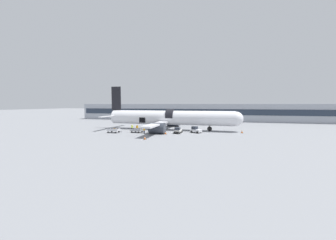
{
  "coord_description": "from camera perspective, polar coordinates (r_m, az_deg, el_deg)",
  "views": [
    {
      "loc": [
        10.65,
        -48.08,
        6.95
      ],
      "look_at": [
        -2.75,
        2.51,
        2.93
      ],
      "focal_mm": 22.0,
      "sensor_mm": 36.0,
      "label": 1
    }
  ],
  "objects": [
    {
      "name": "baggage_cart_loading",
      "position": [
        51.12,
        -8.46,
        -2.96
      ],
      "size": [
        3.69,
        2.38,
        0.96
      ],
      "color": "#999BA0",
      "rests_on": "ground_plane"
    },
    {
      "name": "ground_crew_loader_a",
      "position": [
        50.6,
        -5.03,
        -2.47
      ],
      "size": [
        0.59,
        0.53,
        1.74
      ],
      "color": "#1E2338",
      "rests_on": "ground_plane"
    },
    {
      "name": "airplane",
      "position": [
        55.93,
        0.21,
        0.52
      ],
      "size": [
        37.85,
        30.99,
        12.01
      ],
      "color": "silver",
      "rests_on": "ground_plane"
    },
    {
      "name": "baggage_cart_queued",
      "position": [
        51.95,
        -14.7,
        -2.83
      ],
      "size": [
        3.7,
        2.19,
        1.1
      ],
      "color": "silver",
      "rests_on": "ground_plane"
    },
    {
      "name": "ground_plane",
      "position": [
        49.74,
        2.32,
        -3.64
      ],
      "size": [
        500.0,
        500.0,
        0.0
      ],
      "primitive_type": "plane",
      "color": "gray"
    },
    {
      "name": "terminal_strip",
      "position": [
        88.9,
        7.94,
        2.13
      ],
      "size": [
        104.93,
        8.87,
        7.01
      ],
      "color": "#9EA3AD",
      "rests_on": "ground_plane"
    },
    {
      "name": "safety_cone_wingtip",
      "position": [
        47.99,
        -0.68,
        -3.62
      ],
      "size": [
        0.6,
        0.6,
        0.56
      ],
      "color": "black",
      "rests_on": "ground_plane"
    },
    {
      "name": "baggage_tug_lead",
      "position": [
        50.57,
        7.68,
        -2.79
      ],
      "size": [
        2.94,
        2.56,
        1.55
      ],
      "color": "silver",
      "rests_on": "ground_plane"
    },
    {
      "name": "ground_crew_supervisor",
      "position": [
        48.98,
        -6.64,
        -2.77
      ],
      "size": [
        0.45,
        0.58,
        1.65
      ],
      "color": "#1E2338",
      "rests_on": "ground_plane"
    },
    {
      "name": "safety_cone_engine_left",
      "position": [
        41.08,
        -6.45,
        -4.98
      ],
      "size": [
        0.58,
        0.58,
        0.61
      ],
      "color": "black",
      "rests_on": "ground_plane"
    },
    {
      "name": "ground_crew_loader_b",
      "position": [
        54.1,
        -8.55,
        -2.12
      ],
      "size": [
        0.53,
        0.52,
        1.63
      ],
      "color": "#2D2D33",
      "rests_on": "ground_plane"
    },
    {
      "name": "ground_crew_driver",
      "position": [
        54.43,
        -9.93,
        -2.07
      ],
      "size": [
        0.43,
        0.59,
        1.68
      ],
      "color": "black",
      "rests_on": "ground_plane"
    },
    {
      "name": "baggage_tug_mid",
      "position": [
        49.28,
        2.75,
        -2.98
      ],
      "size": [
        1.93,
        2.97,
        1.47
      ],
      "color": "silver",
      "rests_on": "ground_plane"
    },
    {
      "name": "safety_cone_nose",
      "position": [
        52.91,
        19.82,
        -3.04
      ],
      "size": [
        0.59,
        0.59,
        0.73
      ],
      "color": "black",
      "rests_on": "ground_plane"
    }
  ]
}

